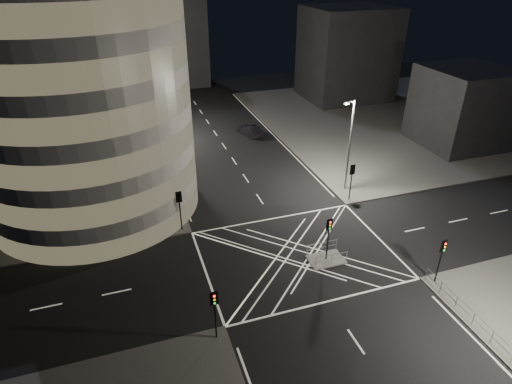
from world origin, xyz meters
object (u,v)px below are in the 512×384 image
object	(u,v)px
central_island	(326,259)
street_lamp_left_near	(162,155)
traffic_signal_nr	(442,253)
street_lamp_left_far	(144,102)
sedan	(250,130)
traffic_signal_island	(329,232)
traffic_signal_fl	(179,204)
traffic_signal_nl	(215,306)
street_lamp_right_far	(349,143)
traffic_signal_fr	(352,176)

from	to	relation	value
central_island	street_lamp_left_near	distance (m)	18.52
traffic_signal_nr	street_lamp_left_far	size ratio (longest dim) A/B	0.40
street_lamp_left_far	sedan	world-z (taller)	street_lamp_left_far
traffic_signal_nr	traffic_signal_island	distance (m)	8.62
central_island	street_lamp_left_far	distance (m)	33.95
traffic_signal_fl	central_island	bearing A→B (deg)	-37.54
traffic_signal_nl	street_lamp_left_near	distance (m)	18.99
traffic_signal_fl	street_lamp_right_far	size ratio (longest dim) A/B	0.40
traffic_signal_island	street_lamp_left_near	distance (m)	17.89
traffic_signal_fl	street_lamp_left_far	bearing A→B (deg)	91.57
traffic_signal_nr	street_lamp_right_far	distance (m)	16.03
sedan	traffic_signal_nl	bearing A→B (deg)	51.04
central_island	traffic_signal_island	xyz separation A→B (m)	(0.00, 0.00, 2.84)
traffic_signal_fr	traffic_signal_island	size ratio (longest dim) A/B	1.00
traffic_signal_nr	street_lamp_left_near	size ratio (longest dim) A/B	0.40
street_lamp_right_far	street_lamp_left_near	bearing A→B (deg)	170.97
street_lamp_left_far	street_lamp_left_near	bearing A→B (deg)	-90.00
central_island	traffic_signal_nr	bearing A→B (deg)	-37.93
central_island	traffic_signal_fr	size ratio (longest dim) A/B	0.75
street_lamp_left_near	sedan	distance (m)	21.47
traffic_signal_fl	sedan	size ratio (longest dim) A/B	0.88
traffic_signal_island	traffic_signal_fl	bearing A→B (deg)	142.46
traffic_signal_fl	street_lamp_left_far	distance (m)	23.36
central_island	street_lamp_left_near	size ratio (longest dim) A/B	0.30
traffic_signal_island	sedan	bearing A→B (deg)	85.02
traffic_signal_nl	traffic_signal_nr	xyz separation A→B (m)	(17.60, 0.00, 0.00)
street_lamp_left_near	sedan	world-z (taller)	street_lamp_left_near
traffic_signal_nl	street_lamp_left_near	size ratio (longest dim) A/B	0.40
street_lamp_left_far	central_island	bearing A→B (deg)	-70.05
traffic_signal_nl	traffic_signal_fl	bearing A→B (deg)	90.00
traffic_signal_fl	street_lamp_left_near	xyz separation A→B (m)	(-0.64, 5.20, 2.63)
sedan	traffic_signal_nr	bearing A→B (deg)	79.32
traffic_signal_nr	street_lamp_left_far	bearing A→B (deg)	116.36
central_island	street_lamp_right_far	xyz separation A→B (m)	(7.44, 10.50, 5.47)
traffic_signal_fr	traffic_signal_nr	world-z (taller)	same
traffic_signal_fr	street_lamp_right_far	distance (m)	3.48
street_lamp_left_near	sedan	xyz separation A→B (m)	(13.97, 15.58, -4.79)
central_island	traffic_signal_fr	world-z (taller)	traffic_signal_fr
street_lamp_left_near	sedan	bearing A→B (deg)	48.12
traffic_signal_island	street_lamp_left_near	bearing A→B (deg)	130.27
traffic_signal_island	street_lamp_right_far	xyz separation A→B (m)	(7.44, 10.50, 2.63)
street_lamp_left_near	street_lamp_right_far	world-z (taller)	same
street_lamp_right_far	traffic_signal_nr	bearing A→B (deg)	-92.30
traffic_signal_fl	traffic_signal_island	xyz separation A→B (m)	(10.80, -8.30, 0.00)
traffic_signal_fr	sedan	size ratio (longest dim) A/B	0.88
traffic_signal_nl	traffic_signal_fr	xyz separation A→B (m)	(17.60, 13.60, 0.00)
traffic_signal_fr	traffic_signal_island	xyz separation A→B (m)	(-6.80, -8.30, 0.00)
central_island	traffic_signal_island	world-z (taller)	traffic_signal_island
traffic_signal_nr	sedan	bearing A→B (deg)	97.08
street_lamp_right_far	traffic_signal_fr	bearing A→B (deg)	-106.11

